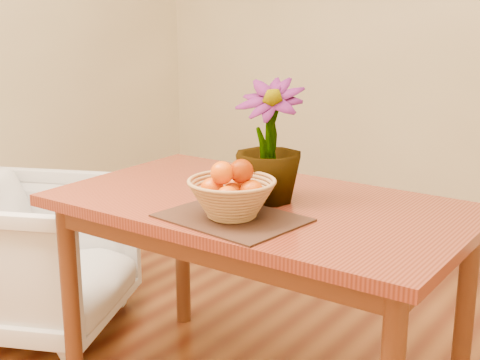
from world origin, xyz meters
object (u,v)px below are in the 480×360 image
Objects in this scene: wicker_basket at (232,200)px; potted_plant at (269,141)px; table at (260,225)px; armchair at (37,250)px.

wicker_basket is 0.27m from potted_plant.
table is 1.14m from armchair.
armchair is (-1.10, -0.09, -0.30)m from table.
potted_plant is at bearing 93.55° from wicker_basket.
armchair is at bearing 173.58° from wicker_basket.
wicker_basket reaches higher than armchair.
armchair is (-1.13, 0.13, -0.45)m from wicker_basket.
potted_plant is (-0.01, 0.23, 0.14)m from wicker_basket.
potted_plant is 0.56× the size of armchair.
wicker_basket is 1.22m from armchair.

